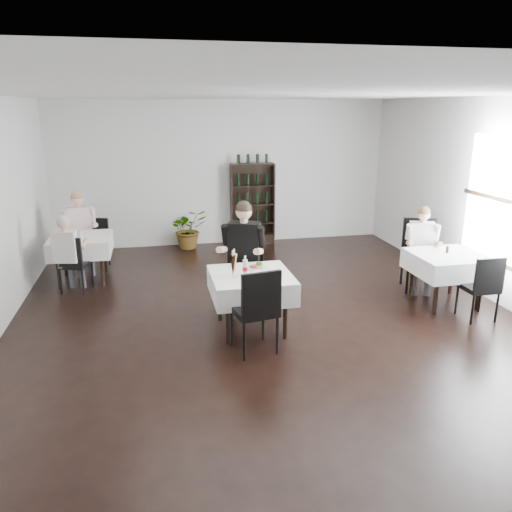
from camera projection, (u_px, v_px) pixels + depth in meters
The scene contains 23 objects.
room_shell at pixel (274, 218), 6.27m from camera, with size 9.00×9.00×9.00m.
wine_shelf at pixel (253, 205), 10.62m from camera, with size 0.90×0.28×1.75m.
main_table at pixel (251, 285), 6.46m from camera, with size 1.03×1.03×0.77m.
left_table at pixel (81, 245), 8.33m from camera, with size 0.98×0.98×0.77m.
right_table at pixel (447, 264), 7.34m from camera, with size 0.98×0.98×0.77m.
potted_tree at pixel (189, 229), 10.37m from camera, with size 0.74×0.64×0.83m, color #29561D.
main_chair_far at pixel (246, 273), 7.11m from camera, with size 0.58×0.59×0.98m.
main_chair_near at pixel (257, 306), 5.82m from camera, with size 0.56×0.57×1.06m.
left_chair_far at pixel (96, 240), 9.12m from camera, with size 0.52×0.52×0.89m.
left_chair_near at pixel (73, 261), 7.80m from camera, with size 0.53×0.53×0.93m.
right_chair_far at pixel (420, 249), 8.01m from camera, with size 0.64×0.65×1.13m.
right_chair_near at pixel (483, 284), 6.76m from camera, with size 0.43×0.44×0.93m.
diner_main at pixel (243, 249), 6.98m from camera, with size 0.70×0.74×1.60m.
diner_left_far at pixel (80, 226), 8.73m from camera, with size 0.59×0.62×1.44m.
diner_left_near at pixel (68, 248), 7.72m from camera, with size 0.52×0.55×1.28m.
diner_right_far at pixel (422, 242), 7.87m from camera, with size 0.59×0.62×1.36m.
plate_far at pixel (257, 267), 6.66m from camera, with size 0.30×0.30×0.08m.
plate_near at pixel (256, 278), 6.20m from camera, with size 0.28×0.28×0.07m.
pilsner_dark at pixel (233, 266), 6.30m from camera, with size 0.08×0.08×0.34m.
pilsner_lager at pixel (234, 264), 6.39m from camera, with size 0.08×0.08×0.33m.
coke_bottle at pixel (245, 268), 6.34m from camera, with size 0.07×0.07×0.26m.
napkin_cutlery at pixel (273, 276), 6.32m from camera, with size 0.17×0.18×0.02m.
pepper_mill at pixel (447, 250), 7.34m from camera, with size 0.04×0.04×0.10m, color black.
Camera 1 is at (-1.50, -5.97, 2.82)m, focal length 35.00 mm.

